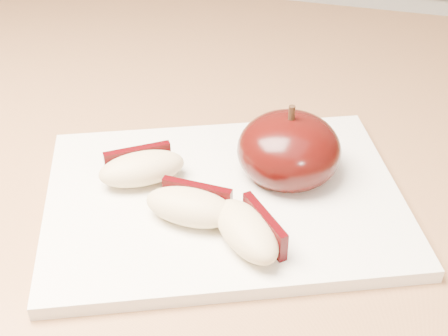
# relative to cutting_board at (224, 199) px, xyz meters

# --- Properties ---
(back_cabinet) EXTENTS (2.40, 0.62, 0.94)m
(back_cabinet) POSITION_rel_cutting_board_xyz_m (0.06, 0.82, -0.43)
(back_cabinet) COLOR silver
(back_cabinet) RESTS_ON ground
(cutting_board) EXTENTS (0.33, 0.29, 0.01)m
(cutting_board) POSITION_rel_cutting_board_xyz_m (0.00, 0.00, 0.00)
(cutting_board) COLOR silver
(cutting_board) RESTS_ON island_counter
(apple_half) EXTENTS (0.10, 0.10, 0.07)m
(apple_half) POSITION_rel_cutting_board_xyz_m (0.04, 0.04, 0.03)
(apple_half) COLOR black
(apple_half) RESTS_ON cutting_board
(apple_wedge_a) EXTENTS (0.08, 0.07, 0.02)m
(apple_wedge_a) POSITION_rel_cutting_board_xyz_m (-0.07, 0.00, 0.02)
(apple_wedge_a) COLOR #CFB783
(apple_wedge_a) RESTS_ON cutting_board
(apple_wedge_b) EXTENTS (0.07, 0.04, 0.02)m
(apple_wedge_b) POSITION_rel_cutting_board_xyz_m (-0.02, -0.03, 0.02)
(apple_wedge_b) COLOR #CFB783
(apple_wedge_b) RESTS_ON cutting_board
(apple_wedge_c) EXTENTS (0.07, 0.07, 0.02)m
(apple_wedge_c) POSITION_rel_cutting_board_xyz_m (0.03, -0.05, 0.02)
(apple_wedge_c) COLOR #CFB783
(apple_wedge_c) RESTS_ON cutting_board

